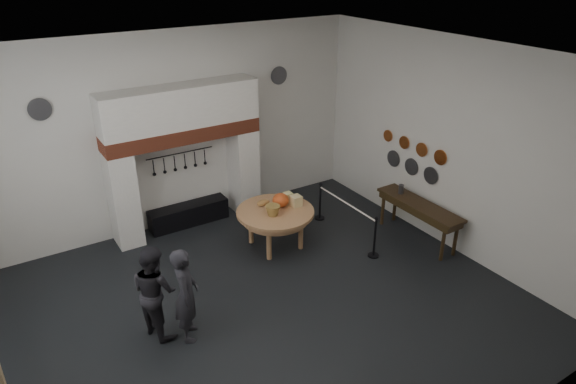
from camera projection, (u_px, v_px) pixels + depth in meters
floor at (267, 306)px, 9.54m from camera, size 9.00×8.00×0.02m
ceiling at (262, 61)px, 7.59m from camera, size 9.00×8.00×0.02m
wall_back at (177, 131)px, 11.62m from camera, size 9.00×0.02×4.50m
wall_front at (450, 336)px, 5.52m from camera, size 9.00×0.02×4.50m
wall_right at (451, 147)px, 10.73m from camera, size 0.02×8.00×4.50m
chimney_pier_left at (123, 199)px, 11.15m from camera, size 0.55×0.70×2.15m
chimney_pier_right at (244, 171)px, 12.57m from camera, size 0.55×0.70×2.15m
hearth_brick_band at (182, 133)px, 11.33m from camera, size 3.50×0.72×0.32m
chimney_hood at (180, 106)px, 11.06m from camera, size 3.50×0.70×0.90m
iron_range at (189, 214)px, 12.27m from camera, size 1.90×0.45×0.50m
utensil_rail at (180, 153)px, 11.77m from camera, size 1.60×0.02×0.02m
work_table at (275, 212)px, 11.11m from camera, size 2.00×2.00×0.07m
pumpkin at (281, 200)px, 11.20m from camera, size 0.36×0.36×0.31m
cheese_block_big at (296, 201)px, 11.25m from camera, size 0.22×0.22×0.24m
cheese_block_small at (288, 197)px, 11.48m from camera, size 0.18×0.18×0.20m
wicker_basket at (273, 210)px, 10.86m from camera, size 0.38×0.38×0.22m
bread_loaf at (263, 203)px, 11.29m from camera, size 0.31×0.18×0.13m
visitor_near at (186, 294)px, 8.45m from camera, size 0.62×0.74×1.71m
visitor_far at (155, 291)px, 8.57m from camera, size 0.85×0.97×1.68m
side_table at (420, 205)px, 11.36m from camera, size 0.55×2.20×0.06m
pewter_jug at (401, 189)px, 11.76m from camera, size 0.12×0.12×0.22m
copper_pan_a at (440, 157)px, 11.00m from camera, size 0.03×0.34×0.34m
copper_pan_b at (422, 150)px, 11.41m from camera, size 0.03×0.32×0.32m
copper_pan_c at (404, 143)px, 11.83m from camera, size 0.03×0.30×0.30m
copper_pan_d at (388, 136)px, 12.25m from camera, size 0.03×0.28×0.28m
pewter_plate_left at (431, 176)px, 11.36m from camera, size 0.03×0.40×0.40m
pewter_plate_mid at (411, 167)px, 11.82m from camera, size 0.03×0.40×0.40m
pewter_plate_right at (393, 159)px, 12.28m from camera, size 0.03×0.40×0.40m
pewter_plate_back_left at (40, 109)px, 9.88m from camera, size 0.44×0.03×0.44m
pewter_plate_back_right at (279, 76)px, 12.48m from camera, size 0.44×0.03×0.44m
barrier_post_near at (375, 238)px, 10.88m from camera, size 0.05×0.05×0.90m
barrier_post_far at (320, 202)px, 12.41m from camera, size 0.05×0.05×0.90m
barrier_rope at (347, 203)px, 11.47m from camera, size 0.04×2.00×0.04m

